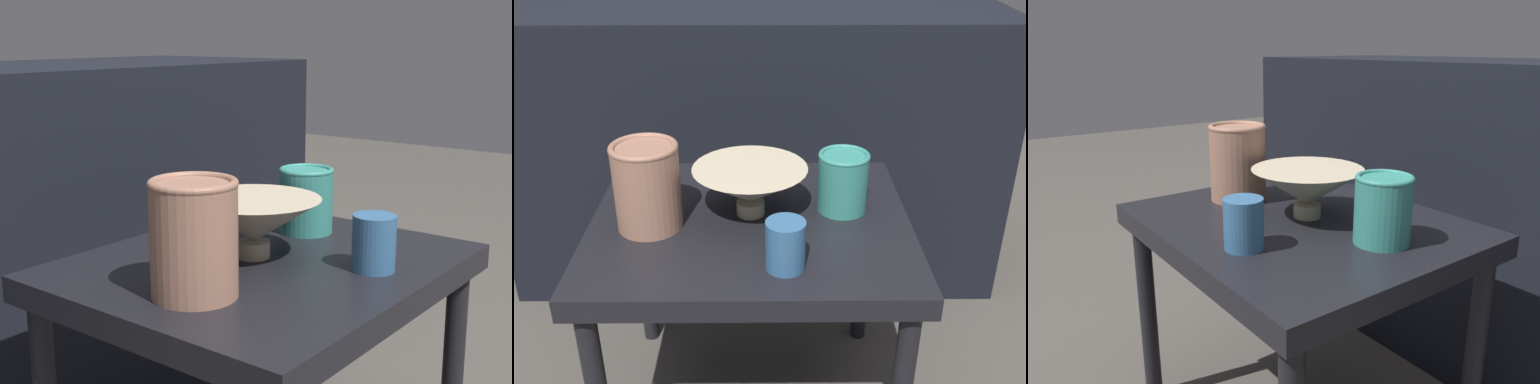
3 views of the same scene
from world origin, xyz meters
The scene contains 6 objects.
table centered at (0.00, 0.00, 0.40)m, with size 0.59×0.50×0.46m.
couch_backdrop centered at (0.00, 0.61, 0.37)m, with size 1.29×0.50×0.74m.
bowl centered at (0.00, 0.02, 0.52)m, with size 0.21×0.21×0.09m.
vase_textured_left centered at (-0.18, -0.02, 0.54)m, with size 0.12×0.12×0.16m.
vase_colorful_right centered at (0.17, 0.04, 0.52)m, with size 0.10×0.10×0.11m.
cup centered at (0.06, -0.16, 0.50)m, with size 0.06×0.06×0.08m.
Camera 2 is at (0.03, -0.97, 1.01)m, focal length 42.00 mm.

